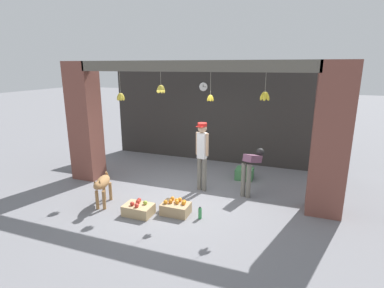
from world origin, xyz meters
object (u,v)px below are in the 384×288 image
(shopkeeper, at_px, (202,151))
(worker_stooping, at_px, (251,166))
(dog, at_px, (103,184))
(produce_box_green, at_px, (244,174))
(wall_clock, at_px, (203,87))
(fruit_crate_apples, at_px, (138,209))
(water_bottle, at_px, (200,213))
(fruit_crate_oranges, at_px, (176,208))

(shopkeeper, height_order, worker_stooping, shopkeeper)
(dog, relative_size, produce_box_green, 1.92)
(shopkeeper, height_order, wall_clock, wall_clock)
(dog, bearing_deg, shopkeeper, 112.36)
(shopkeeper, bearing_deg, worker_stooping, -160.16)
(fruit_crate_apples, bearing_deg, wall_clock, 89.12)
(fruit_crate_apples, distance_m, water_bottle, 1.30)
(shopkeeper, bearing_deg, water_bottle, 117.49)
(worker_stooping, height_order, fruit_crate_apples, worker_stooping)
(shopkeeper, height_order, fruit_crate_oranges, shopkeeper)
(fruit_crate_apples, bearing_deg, dog, 172.73)
(fruit_crate_oranges, height_order, wall_clock, wall_clock)
(produce_box_green, distance_m, wall_clock, 3.04)
(water_bottle, height_order, wall_clock, wall_clock)
(shopkeeper, xyz_separation_m, wall_clock, (-0.77, 2.40, 1.37))
(worker_stooping, bearing_deg, water_bottle, -95.94)
(worker_stooping, bearing_deg, dog, -130.23)
(produce_box_green, bearing_deg, fruit_crate_oranges, -111.26)
(dog, height_order, fruit_crate_apples, dog)
(fruit_crate_oranges, relative_size, produce_box_green, 1.26)
(wall_clock, bearing_deg, worker_stooping, -48.55)
(worker_stooping, relative_size, water_bottle, 4.13)
(worker_stooping, bearing_deg, wall_clock, 150.66)
(dog, xyz_separation_m, produce_box_green, (2.65, 2.69, -0.34))
(shopkeeper, relative_size, worker_stooping, 1.62)
(dog, relative_size, wall_clock, 3.13)
(worker_stooping, xyz_separation_m, wall_clock, (-1.95, 2.20, 1.68))
(fruit_crate_oranges, bearing_deg, worker_stooping, 50.50)
(worker_stooping, xyz_separation_m, produce_box_green, (-0.32, 0.94, -0.56))
(dog, distance_m, fruit_crate_oranges, 1.72)
(fruit_crate_oranges, relative_size, fruit_crate_apples, 0.97)
(fruit_crate_apples, distance_m, wall_clock, 4.67)
(worker_stooping, relative_size, fruit_crate_oranges, 1.83)
(fruit_crate_oranges, distance_m, water_bottle, 0.55)
(dog, distance_m, worker_stooping, 3.45)
(produce_box_green, distance_m, water_bottle, 2.56)
(water_bottle, bearing_deg, wall_clock, 107.60)
(produce_box_green, bearing_deg, worker_stooping, -71.36)
(produce_box_green, bearing_deg, water_bottle, -99.62)
(fruit_crate_oranges, xyz_separation_m, wall_clock, (-0.66, 3.77, 2.26))
(water_bottle, bearing_deg, fruit_crate_apples, -167.17)
(worker_stooping, distance_m, fruit_crate_oranges, 2.11)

